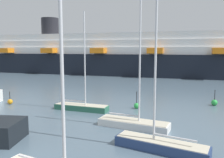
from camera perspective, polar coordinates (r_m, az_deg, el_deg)
sailboat_0 at (r=21.26m, az=-7.48°, el=-6.48°), size 4.92×1.21×8.68m
sailboat_4 at (r=13.24m, az=11.82°, el=-14.95°), size 5.15×2.06×9.77m
sailboat_5 at (r=16.61m, az=5.32°, el=-10.30°), size 5.09×1.85×9.74m
channel_buoy_0 at (r=25.51m, az=-23.71°, el=-5.06°), size 0.51×0.51×1.27m
channel_buoy_1 at (r=21.79m, az=6.06°, el=-6.48°), size 0.52×0.52×1.61m
channel_buoy_2 at (r=24.88m, az=23.81°, el=-5.28°), size 0.59×0.59×1.55m
cruise_ship at (r=52.93m, az=-1.24°, el=5.81°), size 81.41×14.36×12.90m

